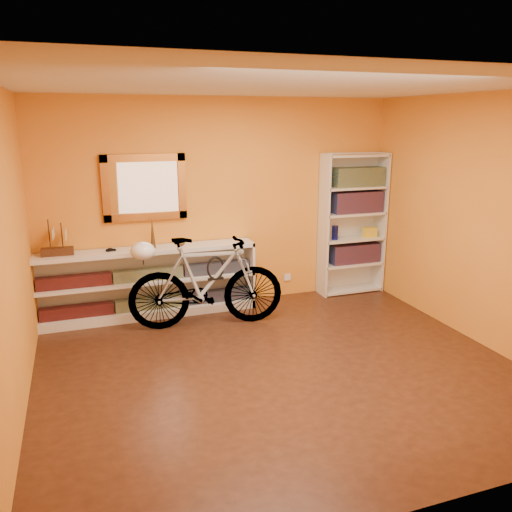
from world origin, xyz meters
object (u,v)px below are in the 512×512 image
object	(u,v)px
console_unit	(149,283)
bookcase	(352,224)
bicycle	(207,282)
helmet	(143,251)

from	to	relation	value
console_unit	bookcase	bearing A→B (deg)	0.52
bicycle	helmet	size ratio (longest dim) A/B	6.75
console_unit	bookcase	distance (m)	2.81
console_unit	bicycle	xyz separation A→B (m)	(0.59, -0.53, 0.11)
bookcase	bicycle	xyz separation A→B (m)	(-2.18, -0.56, -0.42)
helmet	bookcase	bearing A→B (deg)	9.42
console_unit	helmet	size ratio (longest dim) A/B	9.72
helmet	console_unit	bearing A→B (deg)	77.61
bookcase	helmet	bearing A→B (deg)	-170.58
bookcase	bicycle	bearing A→B (deg)	-165.59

